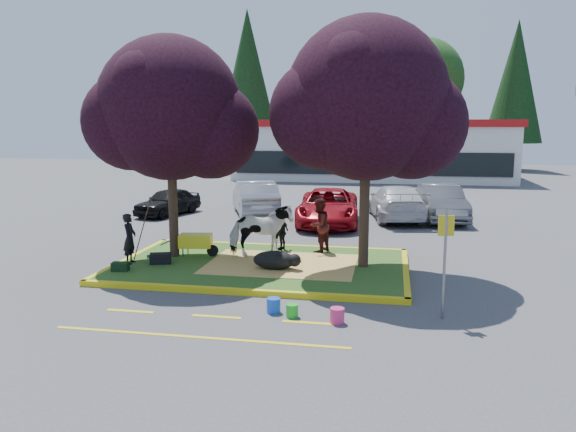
% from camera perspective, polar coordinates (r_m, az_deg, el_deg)
% --- Properties ---
extents(ground, '(90.00, 90.00, 0.00)m').
position_cam_1_polar(ground, '(16.26, -2.72, -5.32)').
color(ground, '#424244').
rests_on(ground, ground).
extents(median_island, '(8.00, 5.00, 0.15)m').
position_cam_1_polar(median_island, '(16.25, -2.72, -5.06)').
color(median_island, '#254D18').
rests_on(median_island, ground).
extents(curb_near, '(8.30, 0.16, 0.15)m').
position_cam_1_polar(curb_near, '(13.84, -5.21, -7.66)').
color(curb_near, yellow).
rests_on(curb_near, ground).
extents(curb_far, '(8.30, 0.16, 0.15)m').
position_cam_1_polar(curb_far, '(18.70, -0.90, -3.13)').
color(curb_far, yellow).
rests_on(curb_far, ground).
extents(curb_left, '(0.16, 5.30, 0.15)m').
position_cam_1_polar(curb_left, '(17.62, -15.78, -4.27)').
color(curb_left, yellow).
rests_on(curb_left, ground).
extents(curb_right, '(0.16, 5.30, 0.15)m').
position_cam_1_polar(curb_right, '(15.83, 11.87, -5.64)').
color(curb_right, yellow).
rests_on(curb_right, ground).
extents(straw_bedding, '(4.20, 3.00, 0.01)m').
position_cam_1_polar(straw_bedding, '(16.10, -0.64, -4.89)').
color(straw_bedding, '#E6B95E').
rests_on(straw_bedding, median_island).
extents(tree_purple_left, '(5.06, 4.20, 6.51)m').
position_cam_1_polar(tree_purple_left, '(16.95, -11.86, 9.98)').
color(tree_purple_left, black).
rests_on(tree_purple_left, median_island).
extents(tree_purple_right, '(5.30, 4.40, 6.82)m').
position_cam_1_polar(tree_purple_right, '(15.51, 8.06, 10.91)').
color(tree_purple_right, black).
rests_on(tree_purple_right, median_island).
extents(fire_lane_stripe_a, '(1.10, 0.12, 0.01)m').
position_cam_1_polar(fire_lane_stripe_a, '(13.12, -15.72, -9.28)').
color(fire_lane_stripe_a, yellow).
rests_on(fire_lane_stripe_a, ground).
extents(fire_lane_stripe_b, '(1.10, 0.12, 0.01)m').
position_cam_1_polar(fire_lane_stripe_b, '(12.39, -7.27, -10.11)').
color(fire_lane_stripe_b, yellow).
rests_on(fire_lane_stripe_b, ground).
extents(fire_lane_stripe_c, '(1.10, 0.12, 0.01)m').
position_cam_1_polar(fire_lane_stripe_c, '(11.96, 2.06, -10.78)').
color(fire_lane_stripe_c, yellow).
rests_on(fire_lane_stripe_c, ground).
extents(fire_lane_long, '(6.00, 0.10, 0.01)m').
position_cam_1_polar(fire_lane_long, '(11.33, -9.17, -12.06)').
color(fire_lane_long, yellow).
rests_on(fire_lane_long, ground).
extents(retail_building, '(20.40, 8.40, 4.40)m').
position_cam_1_polar(retail_building, '(43.36, 8.49, 6.79)').
color(retail_building, silver).
rests_on(retail_building, ground).
extents(treeline, '(46.58, 7.80, 14.63)m').
position_cam_1_polar(treeline, '(53.09, 8.20, 13.17)').
color(treeline, black).
rests_on(treeline, ground).
extents(cow, '(2.05, 1.42, 1.59)m').
position_cam_1_polar(cow, '(16.88, -2.78, -1.50)').
color(cow, white).
rests_on(cow, median_island).
extents(calf, '(1.30, 0.89, 0.51)m').
position_cam_1_polar(calf, '(15.49, -1.39, -4.50)').
color(calf, black).
rests_on(calf, median_island).
extents(handler, '(0.40, 0.56, 1.45)m').
position_cam_1_polar(handler, '(16.67, -15.79, -2.22)').
color(handler, black).
rests_on(handler, median_island).
extents(visitor_a, '(0.92, 1.01, 1.68)m').
position_cam_1_polar(visitor_a, '(17.50, 3.15, -0.95)').
color(visitor_a, '#421512').
rests_on(visitor_a, median_island).
extents(visitor_b, '(0.50, 0.73, 1.15)m').
position_cam_1_polar(visitor_b, '(17.79, -0.62, -1.64)').
color(visitor_b, black).
rests_on(visitor_b, median_island).
extents(wheelbarrow, '(1.75, 0.74, 0.66)m').
position_cam_1_polar(wheelbarrow, '(17.26, -9.33, -2.52)').
color(wheelbarrow, black).
rests_on(wheelbarrow, median_island).
extents(gear_bag_dark, '(0.66, 0.49, 0.30)m').
position_cam_1_polar(gear_bag_dark, '(16.54, -12.82, -4.22)').
color(gear_bag_dark, black).
rests_on(gear_bag_dark, median_island).
extents(gear_bag_green, '(0.48, 0.34, 0.24)m').
position_cam_1_polar(gear_bag_green, '(16.02, -16.67, -4.94)').
color(gear_bag_green, black).
rests_on(gear_bag_green, median_island).
extents(sign_post, '(0.34, 0.10, 2.41)m').
position_cam_1_polar(sign_post, '(12.23, 15.67, -3.46)').
color(sign_post, slate).
rests_on(sign_post, ground).
extents(bucket_green, '(0.30, 0.30, 0.28)m').
position_cam_1_polar(bucket_green, '(12.24, 0.43, -9.60)').
color(bucket_green, green).
rests_on(bucket_green, ground).
extents(bucket_pink, '(0.34, 0.34, 0.33)m').
position_cam_1_polar(bucket_pink, '(11.92, 5.01, -10.05)').
color(bucket_pink, '#D52F6E').
rests_on(bucket_pink, ground).
extents(bucket_blue, '(0.40, 0.40, 0.33)m').
position_cam_1_polar(bucket_blue, '(12.51, -1.48, -9.06)').
color(bucket_blue, blue).
rests_on(bucket_blue, ground).
extents(car_black, '(2.37, 3.83, 1.22)m').
position_cam_1_polar(car_black, '(26.12, -12.10, 1.43)').
color(car_black, black).
rests_on(car_black, ground).
extents(car_silver, '(3.28, 5.07, 1.58)m').
position_cam_1_polar(car_silver, '(25.58, -3.38, 1.86)').
color(car_silver, gray).
rests_on(car_silver, ground).
extents(car_red, '(2.78, 5.40, 1.46)m').
position_cam_1_polar(car_red, '(23.21, 4.10, 0.94)').
color(car_red, maroon).
rests_on(car_red, ground).
extents(car_white, '(2.89, 5.39, 1.48)m').
position_cam_1_polar(car_white, '(24.85, 10.92, 1.38)').
color(car_white, silver).
rests_on(car_white, ground).
extents(car_grey, '(2.13, 4.77, 1.52)m').
position_cam_1_polar(car_grey, '(24.99, 15.29, 1.31)').
color(car_grey, '#54555B').
rests_on(car_grey, ground).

